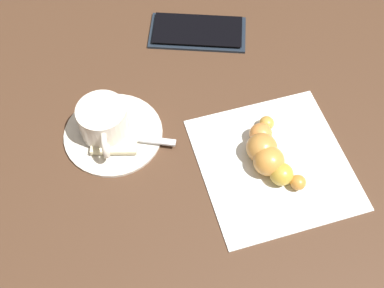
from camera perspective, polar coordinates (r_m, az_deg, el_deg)
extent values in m
plane|color=#482E1E|center=(0.64, -1.36, -2.04)|extent=(1.80, 1.80, 0.00)
cylinder|color=silver|center=(0.67, -9.22, 1.30)|extent=(0.13, 0.13, 0.01)
cylinder|color=silver|center=(0.65, -10.36, 2.76)|extent=(0.06, 0.06, 0.05)
cylinder|color=#37190C|center=(0.64, -10.40, 2.89)|extent=(0.05, 0.05, 0.00)
torus|color=silver|center=(0.62, -10.12, -0.06)|extent=(0.01, 0.04, 0.04)
cube|color=silver|center=(0.65, -6.35, 0.65)|extent=(0.10, 0.03, 0.00)
ellipsoid|color=silver|center=(0.66, -11.83, 1.41)|extent=(0.03, 0.02, 0.01)
cube|color=beige|center=(0.64, -9.14, -0.35)|extent=(0.06, 0.02, 0.01)
cube|color=white|center=(0.64, 9.55, -2.23)|extent=(0.23, 0.23, 0.00)
ellipsoid|color=gold|center=(0.66, 8.74, 2.44)|extent=(0.03, 0.03, 0.02)
ellipsoid|color=#D68741|center=(0.65, 8.06, 1.20)|extent=(0.04, 0.04, 0.03)
ellipsoid|color=#C1843C|center=(0.63, 8.15, -0.29)|extent=(0.04, 0.04, 0.04)
ellipsoid|color=#CF8A3A|center=(0.62, 8.98, -1.95)|extent=(0.05, 0.05, 0.04)
ellipsoid|color=gold|center=(0.62, 10.45, -3.48)|extent=(0.04, 0.04, 0.03)
ellipsoid|color=#CA8435|center=(0.62, 12.32, -4.41)|extent=(0.03, 0.03, 0.02)
cube|color=#1A232D|center=(0.78, 0.67, 13.02)|extent=(0.16, 0.09, 0.01)
cube|color=black|center=(0.78, 0.67, 13.27)|extent=(0.15, 0.08, 0.00)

